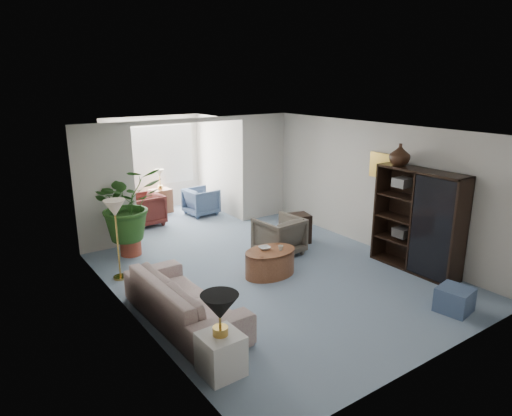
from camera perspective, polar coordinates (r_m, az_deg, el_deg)
floor at (r=8.01m, az=2.49°, el=-8.56°), size 6.00×6.00×0.00m
sunroom_floor at (r=11.33m, az=-10.20°, el=-1.36°), size 2.60×2.60×0.00m
back_pier_left at (r=9.37m, az=-18.26°, el=2.36°), size 1.20×0.12×2.50m
back_pier_right at (r=11.03m, az=0.95°, el=5.12°), size 1.20×0.12×2.50m
back_header at (r=9.87m, az=-8.15°, el=10.73°), size 2.60×0.12×0.10m
window_pane at (r=11.98m, az=-12.74°, el=6.33°), size 2.20×0.02×1.50m
window_blinds at (r=11.95m, az=-12.68°, el=6.31°), size 2.20×0.02×1.50m
framed_picture at (r=9.09m, az=15.49°, el=5.09°), size 0.04×0.50×0.40m
sofa at (r=6.63m, az=-8.97°, el=-11.08°), size 0.94×2.28×0.66m
end_table at (r=5.55m, az=-4.38°, el=-17.67°), size 0.47×0.47×0.51m
table_lamp at (r=5.24m, az=-4.52°, el=-12.18°), size 0.44×0.44×0.30m
floor_lamp at (r=7.87m, az=-17.18°, el=-0.04°), size 0.36×0.36×0.28m
coffee_table at (r=8.01m, az=1.76°, el=-6.79°), size 1.08×1.08×0.45m
coffee_bowl at (r=7.97m, az=1.05°, el=-4.99°), size 0.23×0.23×0.05m
coffee_cup at (r=7.92m, az=3.08°, el=-4.99°), size 0.10×0.10×0.09m
wingback_chair at (r=8.89m, az=2.89°, el=-3.46°), size 0.87×0.89×0.74m
side_table_dark at (r=9.55m, az=5.11°, el=-2.55°), size 0.59×0.51×0.60m
entertainment_cabinet at (r=8.48m, az=19.48°, el=-1.53°), size 0.44×1.64×1.82m
cabinet_urn at (r=8.53m, az=17.45°, el=6.37°), size 0.37×0.37×0.38m
ottoman at (r=7.45m, az=23.46°, el=-10.41°), size 0.53×0.53×0.36m
plant_pot at (r=9.23m, az=-15.30°, el=-4.66°), size 0.40×0.40×0.32m
house_plant at (r=8.98m, az=-15.70°, el=0.52°), size 1.27×1.10×1.41m
sunroom_chair_blue at (r=11.52m, az=-6.82°, el=0.81°), size 0.78×0.76×0.67m
sunroom_chair_maroon at (r=10.91m, az=-13.77°, el=-0.23°), size 0.85×0.83×0.73m
sunroom_table at (r=11.87m, az=-11.73°, el=0.88°), size 0.52×0.41×0.60m
shelf_clutter at (r=8.33m, az=20.00°, el=-0.58°), size 0.30×1.12×1.06m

